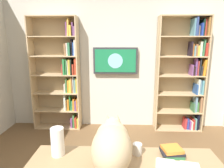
# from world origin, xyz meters

# --- Properties ---
(wall_back) EXTENTS (4.52, 0.06, 2.70)m
(wall_back) POSITION_xyz_m (0.00, -2.23, 1.35)
(wall_back) COLOR beige
(wall_back) RESTS_ON ground
(bookshelf_left) EXTENTS (0.91, 0.28, 2.18)m
(bookshelf_left) POSITION_xyz_m (-1.32, -2.06, 1.11)
(bookshelf_left) COLOR tan
(bookshelf_left) RESTS_ON ground
(bookshelf_right) EXTENTS (0.92, 0.28, 2.19)m
(bookshelf_right) POSITION_xyz_m (1.09, -2.06, 1.07)
(bookshelf_right) COLOR tan
(bookshelf_right) RESTS_ON ground
(wall_mounted_tv) EXTENTS (0.86, 0.07, 0.51)m
(wall_mounted_tv) POSITION_xyz_m (0.04, -2.15, 1.36)
(wall_mounted_tv) COLOR #333338
(cat) EXTENTS (0.31, 0.59, 0.37)m
(cat) POSITION_xyz_m (0.01, 0.30, 0.95)
(cat) COLOR #D1B284
(cat) RESTS_ON desk
(paper_towel_roll) EXTENTS (0.11, 0.11, 0.24)m
(paper_towel_roll) POSITION_xyz_m (0.48, 0.16, 0.88)
(paper_towel_roll) COLOR white
(paper_towel_roll) RESTS_ON desk
(coffee_mug) EXTENTS (0.08, 0.08, 0.10)m
(coffee_mug) POSITION_xyz_m (-0.20, 0.13, 0.81)
(coffee_mug) COLOR white
(coffee_mug) RESTS_ON desk
(desk_book_stack) EXTENTS (0.19, 0.17, 0.07)m
(desk_book_stack) POSITION_xyz_m (-0.49, 0.14, 0.80)
(desk_book_stack) COLOR #387A47
(desk_book_stack) RESTS_ON desk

